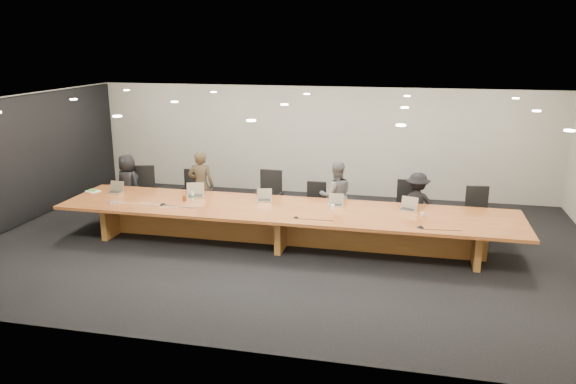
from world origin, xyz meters
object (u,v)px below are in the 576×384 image
conference_table (285,219)px  chair_far_left (143,191)px  chair_mid_left (268,197)px  mic_center (296,217)px  water_bottle (192,196)px  laptop_d (336,200)px  chair_far_right (478,213)px  laptop_b (195,190)px  amber_mug (184,198)px  chair_right (407,207)px  laptop_c (264,195)px  paper_cup_far (422,215)px  av_box (115,203)px  person_c (336,196)px  chair_mid_right (315,205)px  paper_cup_near (332,207)px  mic_right (421,227)px  person_b (201,185)px  chair_left (190,194)px  mic_left (163,204)px  person_d (417,204)px  laptop_a (114,187)px  person_a (128,185)px

conference_table → chair_far_left: 3.82m
chair_mid_left → mic_center: size_ratio=11.16×
water_bottle → laptop_d: bearing=5.9°
chair_far_right → laptop_b: chair_far_right is taller
amber_mug → chair_right: bearing=15.0°
chair_far_right → laptop_b: size_ratio=2.98×
laptop_b → laptop_c: 1.50m
paper_cup_far → av_box: 6.06m
chair_far_left → laptop_d: (4.58, -0.80, 0.29)m
person_c → laptop_d: size_ratio=4.93×
chair_far_left → chair_right: chair_far_left is taller
chair_mid_right → paper_cup_near: chair_mid_right is taller
mic_right → person_b: bearing=159.5°
amber_mug → chair_left: bearing=108.0°
water_bottle → mic_left: 0.62m
mic_left → mic_right: size_ratio=1.03×
laptop_b → laptop_c: size_ratio=1.18×
person_d → av_box: (-5.95, -1.56, 0.10)m
chair_left → mic_center: (2.87, -1.87, 0.22)m
laptop_c → mic_right: (3.12, -1.05, -0.10)m
laptop_a → av_box: size_ratio=1.70×
laptop_b → chair_mid_left: bearing=14.1°
person_c → person_d: person_c is taller
chair_far_right → amber_mug: size_ratio=10.66×
person_d → mic_right: (0.06, -1.76, 0.10)m
chair_right → person_d: 0.26m
laptop_a → laptop_c: (3.31, 0.11, -0.00)m
person_b → laptop_c: (1.66, -0.74, 0.08)m
chair_mid_left → water_bottle: bearing=-135.9°
amber_mug → mic_right: size_ratio=0.76×
chair_far_right → laptop_a: 7.64m
chair_mid_right → chair_right: chair_right is taller
chair_far_left → person_b: bearing=-15.6°
chair_far_left → paper_cup_far: chair_far_left is taller
person_a → person_c: person_c is taller
paper_cup_far → paper_cup_near: bearing=177.4°
chair_left → laptop_d: 3.61m
amber_mug → water_bottle: bearing=11.5°
amber_mug → person_b: bearing=93.3°
person_c → mic_left: size_ratio=10.63×
person_d → paper_cup_near: bearing=33.3°
person_b → amber_mug: bearing=86.7°
chair_far_right → person_b: 5.94m
person_b → mic_center: person_b is taller
chair_right → mic_left: size_ratio=8.13×
mic_left → mic_center: 2.78m
chair_far_left → amber_mug: (1.51, -1.14, 0.23)m
av_box → mic_left: 1.00m
chair_left → chair_mid_right: bearing=0.6°
water_bottle → amber_mug: (-0.16, -0.03, -0.05)m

